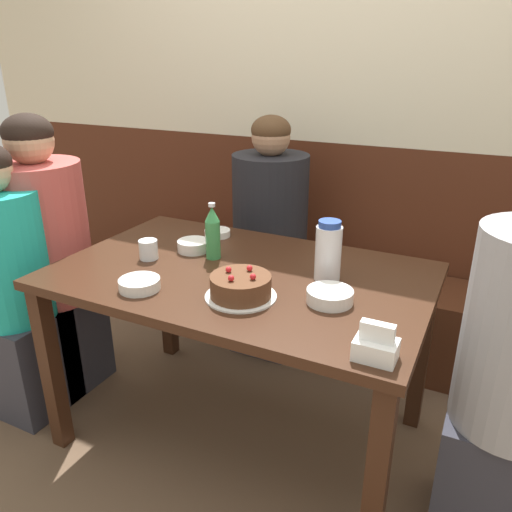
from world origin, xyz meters
name	(u,v)px	position (x,y,z in m)	size (l,w,h in m)	color
ground_plane	(242,431)	(0.00, 0.00, 0.00)	(12.00, 12.00, 0.00)	brown
back_wall	(338,101)	(0.00, 1.05, 1.25)	(4.80, 0.04, 2.50)	#4C2314
bench_seat	(313,304)	(0.00, 0.83, 0.21)	(2.28, 0.38, 0.43)	#472314
dining_table	(240,294)	(0.00, 0.00, 0.64)	(1.35, 0.85, 0.73)	#381E11
birthday_cake	(241,287)	(0.10, -0.18, 0.77)	(0.23, 0.23, 0.10)	white
water_pitcher	(328,251)	(0.30, 0.08, 0.84)	(0.09, 0.09, 0.21)	white
soju_bottle	(213,232)	(-0.16, 0.07, 0.84)	(0.06, 0.06, 0.22)	#388E4C
napkin_holder	(376,346)	(0.58, -0.34, 0.77)	(0.11, 0.08, 0.11)	white
bowl_soup_white	(140,284)	(-0.23, -0.28, 0.75)	(0.14, 0.14, 0.04)	white
bowl_rice_small	(330,296)	(0.37, -0.09, 0.75)	(0.15, 0.15, 0.04)	white
bowl_side_dish	(193,246)	(-0.27, 0.10, 0.75)	(0.13, 0.13, 0.04)	white
bowl_sauce_shallow	(217,233)	(-0.27, 0.30, 0.75)	(0.11, 0.11, 0.03)	white
glass_water_tall	(148,249)	(-0.37, -0.05, 0.77)	(0.07, 0.07, 0.08)	silver
person_teal_shirt	(12,292)	(-0.93, -0.25, 0.56)	(0.34, 0.34, 1.17)	#33333D
person_pale_blue_shirt	(270,240)	(-0.20, 0.68, 0.60)	(0.37, 0.37, 1.21)	#33333D
person_grey_tee	(49,260)	(-0.93, -0.05, 0.62)	(0.37, 0.37, 1.25)	#33333D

